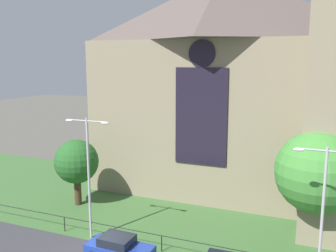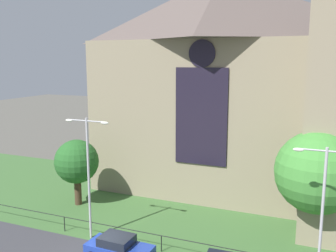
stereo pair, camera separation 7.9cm
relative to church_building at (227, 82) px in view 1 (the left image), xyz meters
The scene contains 9 objects.
ground 12.57m from the church_building, 121.25° to the right, with size 160.00×160.00×0.00m, color #56544C.
grass_verge 13.67m from the church_building, 114.64° to the right, with size 120.00×20.00×0.01m, color #3D6633.
church_building is the anchor object (origin of this frame).
iron_railing 16.57m from the church_building, 93.23° to the right, with size 30.71×0.07×1.13m.
tree_right_near 13.30m from the church_building, 47.58° to the right, with size 5.45×5.45×7.82m.
tree_left_near 15.36m from the church_building, 139.58° to the right, with size 3.73×3.73×5.68m.
streetlamp_near 15.86m from the church_building, 113.91° to the right, with size 3.37×0.26×8.51m.
streetlamp_far 17.10m from the church_building, 57.95° to the right, with size 3.37×0.26×7.84m.
parked_car_blue 18.46m from the church_building, 100.41° to the right, with size 4.25×2.12×1.51m.
Camera 1 is at (11.78, -18.02, 12.28)m, focal length 39.67 mm.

